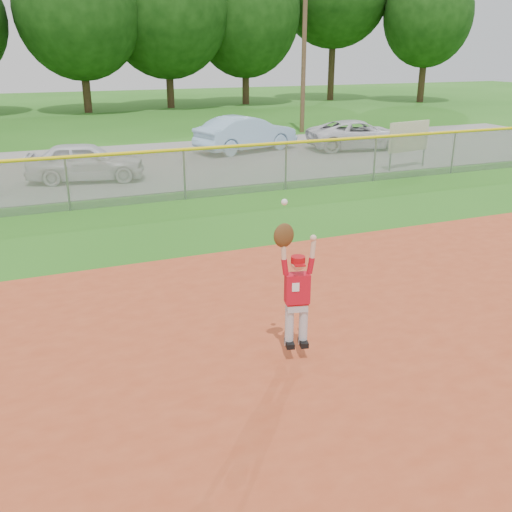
{
  "coord_description": "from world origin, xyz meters",
  "views": [
    {
      "loc": [
        -4.44,
        -6.26,
        4.25
      ],
      "look_at": [
        -1.12,
        1.76,
        1.1
      ],
      "focal_mm": 40.0,
      "sensor_mm": 36.0,
      "label": 1
    }
  ],
  "objects_px": {
    "car_white_a": "(86,161)",
    "sponsor_sign": "(409,138)",
    "car_blue": "(246,134)",
    "car_white_b": "(358,135)",
    "ballplayer": "(295,287)"
  },
  "relations": [
    {
      "from": "car_white_a",
      "to": "sponsor_sign",
      "type": "bearing_deg",
      "value": -89.97
    },
    {
      "from": "car_blue",
      "to": "sponsor_sign",
      "type": "distance_m",
      "value": 7.25
    },
    {
      "from": "car_white_a",
      "to": "car_white_b",
      "type": "height_order",
      "value": "car_white_a"
    },
    {
      "from": "ballplayer",
      "to": "car_white_b",
      "type": "bearing_deg",
      "value": 55.14
    },
    {
      "from": "car_blue",
      "to": "ballplayer",
      "type": "relative_size",
      "value": 2.13
    },
    {
      "from": "car_white_a",
      "to": "car_white_b",
      "type": "bearing_deg",
      "value": -68.21
    },
    {
      "from": "car_white_a",
      "to": "sponsor_sign",
      "type": "height_order",
      "value": "sponsor_sign"
    },
    {
      "from": "car_blue",
      "to": "ballplayer",
      "type": "bearing_deg",
      "value": 144.79
    },
    {
      "from": "ballplayer",
      "to": "sponsor_sign",
      "type": "bearing_deg",
      "value": 47.42
    },
    {
      "from": "car_white_a",
      "to": "ballplayer",
      "type": "relative_size",
      "value": 1.79
    },
    {
      "from": "sponsor_sign",
      "to": "ballplayer",
      "type": "xyz_separation_m",
      "value": [
        -10.15,
        -11.04,
        -0.02
      ]
    },
    {
      "from": "car_white_a",
      "to": "ballplayer",
      "type": "height_order",
      "value": "ballplayer"
    },
    {
      "from": "sponsor_sign",
      "to": "car_white_a",
      "type": "bearing_deg",
      "value": 168.24
    },
    {
      "from": "car_white_b",
      "to": "ballplayer",
      "type": "relative_size",
      "value": 2.11
    },
    {
      "from": "car_white_a",
      "to": "car_blue",
      "type": "distance_m",
      "value": 8.08
    }
  ]
}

